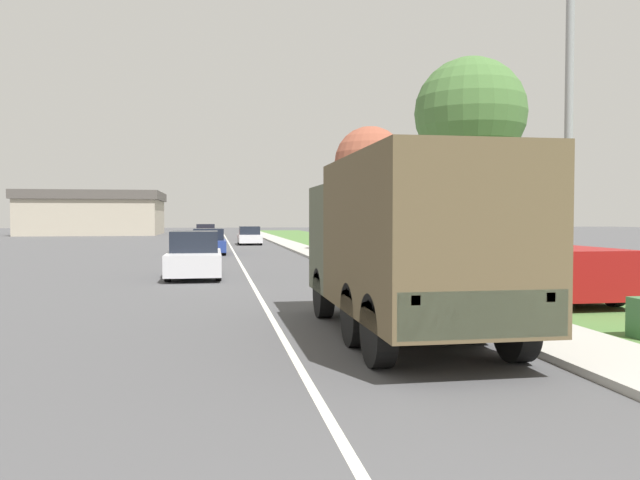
% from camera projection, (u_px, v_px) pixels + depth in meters
% --- Properties ---
extents(ground_plane, '(180.00, 180.00, 0.00)m').
position_uv_depth(ground_plane, '(232.00, 250.00, 40.82)').
color(ground_plane, '#4C4C4F').
extents(lane_centre_stripe, '(0.12, 120.00, 0.00)m').
position_uv_depth(lane_centre_stripe, '(232.00, 250.00, 40.82)').
color(lane_centre_stripe, silver).
rests_on(lane_centre_stripe, ground).
extents(sidewalk_right, '(1.80, 120.00, 0.12)m').
position_uv_depth(sidewalk_right, '(300.00, 248.00, 41.58)').
color(sidewalk_right, '#ADAAA3').
rests_on(sidewalk_right, ground).
extents(grass_strip_right, '(7.00, 120.00, 0.02)m').
position_uv_depth(grass_strip_right, '(365.00, 248.00, 42.31)').
color(grass_strip_right, '#4C7538').
rests_on(grass_strip_right, ground).
extents(military_truck, '(2.36, 6.66, 3.09)m').
position_uv_depth(military_truck, '(406.00, 240.00, 10.84)').
color(military_truck, '#474C38').
rests_on(military_truck, ground).
extents(car_nearest_ahead, '(1.84, 4.84, 1.62)m').
position_uv_depth(car_nearest_ahead, '(195.00, 256.00, 22.06)').
color(car_nearest_ahead, silver).
rests_on(car_nearest_ahead, ground).
extents(car_second_ahead, '(1.94, 4.42, 1.46)m').
position_uv_depth(car_second_ahead, '(209.00, 242.00, 35.93)').
color(car_second_ahead, navy).
rests_on(car_second_ahead, ground).
extents(car_third_ahead, '(1.75, 4.05, 1.41)m').
position_uv_depth(car_third_ahead, '(250.00, 236.00, 48.47)').
color(car_third_ahead, silver).
rests_on(car_third_ahead, ground).
extents(car_fourth_ahead, '(1.93, 4.71, 1.48)m').
position_uv_depth(car_fourth_ahead, '(206.00, 232.00, 59.64)').
color(car_fourth_ahead, maroon).
rests_on(car_fourth_ahead, ground).
extents(pickup_truck, '(1.95, 5.65, 1.81)m').
position_uv_depth(pickup_truck, '(536.00, 263.00, 16.45)').
color(pickup_truck, maroon).
rests_on(pickup_truck, grass_strip_right).
extents(lamp_post, '(1.69, 0.24, 7.47)m').
position_uv_depth(lamp_post, '(559.00, 72.00, 10.45)').
color(lamp_post, gray).
rests_on(lamp_post, sidewalk_right).
extents(tree_mid_right, '(4.16, 4.16, 8.07)m').
position_uv_depth(tree_mid_right, '(470.00, 114.00, 23.34)').
color(tree_mid_right, brown).
rests_on(tree_mid_right, grass_strip_right).
extents(tree_far_right, '(4.26, 4.26, 7.53)m').
position_uv_depth(tree_far_right, '(370.00, 162.00, 37.26)').
color(tree_far_right, brown).
rests_on(tree_far_right, grass_strip_right).
extents(building_distant, '(16.10, 14.25, 5.25)m').
position_uv_depth(building_distant, '(95.00, 213.00, 76.62)').
color(building_distant, '#B2A893').
rests_on(building_distant, ground).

